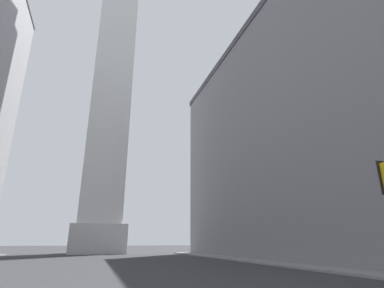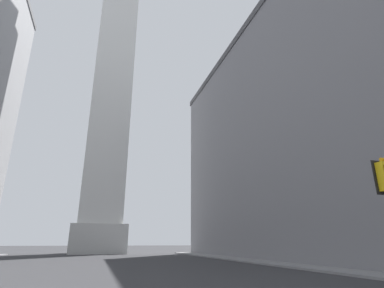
# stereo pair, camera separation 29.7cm
# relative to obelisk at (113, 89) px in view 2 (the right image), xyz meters

# --- Properties ---
(sidewalk_right) EXTENTS (5.00, 67.21, 0.15)m
(sidewalk_right) POSITION_rel_obelisk_xyz_m (15.60, -35.85, -31.72)
(sidewalk_right) COLOR slate
(sidewalk_right) RESTS_ON ground_plane
(building_right) EXTENTS (29.45, 48.26, 29.53)m
(building_right) POSITION_rel_obelisk_xyz_m (30.34, -27.25, -17.01)
(building_right) COLOR slate
(building_right) RESTS_ON ground_plane
(obelisk) EXTENTS (9.14, 9.14, 65.97)m
(obelisk) POSITION_rel_obelisk_xyz_m (0.00, 0.00, 0.00)
(obelisk) COLOR silver
(obelisk) RESTS_ON ground_plane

